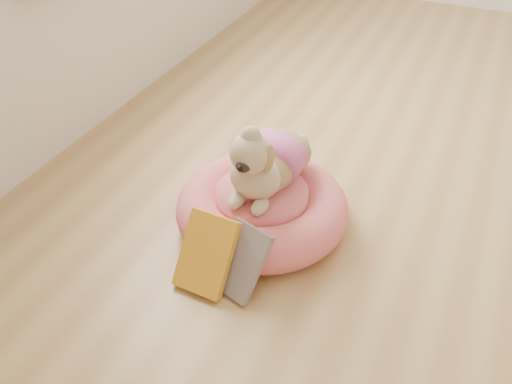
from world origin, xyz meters
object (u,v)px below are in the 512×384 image
at_px(book_white, 241,261).
at_px(pet_bed, 262,208).
at_px(dog, 265,149).
at_px(book_yellow, 206,254).

bearing_deg(book_white, pet_bed, 118.75).
bearing_deg(dog, book_white, -80.09).
bearing_deg(pet_bed, book_yellow, -99.11).
relative_size(dog, book_yellow, 1.64).
xyz_separation_m(pet_bed, book_white, (0.05, -0.28, 0.02)).
xyz_separation_m(dog, book_white, (0.05, -0.30, -0.19)).
distance_m(pet_bed, book_white, 0.28).
height_order(book_yellow, book_white, book_yellow).
bearing_deg(dog, book_yellow, -98.42).
xyz_separation_m(book_yellow, book_white, (0.10, 0.02, -0.01)).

